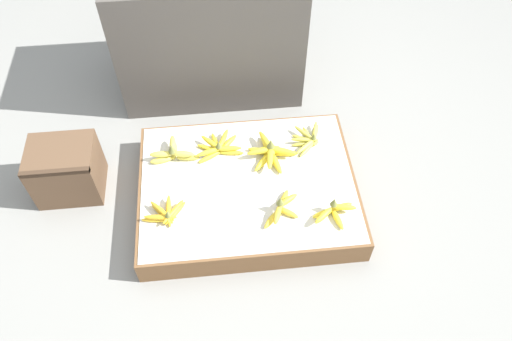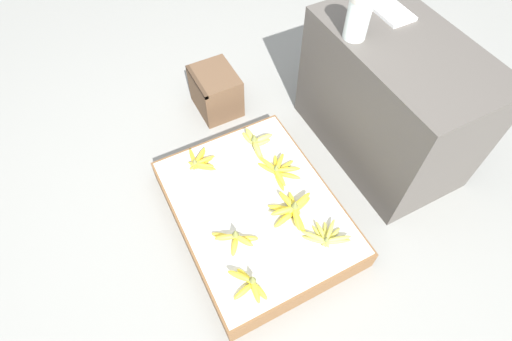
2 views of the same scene
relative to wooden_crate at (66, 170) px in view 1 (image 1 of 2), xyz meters
name	(u,v)px [view 1 (image 1 of 2)]	position (x,y,z in m)	size (l,w,h in m)	color
ground_plane	(248,199)	(0.88, -0.16, -0.15)	(10.00, 10.00, 0.00)	gray
display_platform	(248,190)	(0.88, -0.16, -0.07)	(1.05, 0.81, 0.14)	brown
back_vendor_table	(209,28)	(0.75, 0.75, 0.23)	(1.00, 0.57, 0.76)	#4C4742
wooden_crate	(66,170)	(0.00, 0.00, 0.00)	(0.32, 0.26, 0.29)	brown
banana_bunch_front_left	(166,214)	(0.49, -0.32, 0.02)	(0.21, 0.16, 0.08)	gold
banana_bunch_front_midright	(281,208)	(1.02, -0.35, 0.03)	(0.19, 0.21, 0.10)	gold
banana_bunch_front_right	(334,211)	(1.25, -0.39, 0.03)	(0.21, 0.15, 0.10)	yellow
banana_bunch_middle_left	(173,153)	(0.53, 0.03, 0.04)	(0.25, 0.15, 0.11)	#DBCC4C
banana_bunch_middle_midleft	(218,147)	(0.75, 0.05, 0.03)	(0.24, 0.20, 0.09)	yellow
banana_bunch_middle_midright	(270,152)	(1.01, -0.01, 0.03)	(0.26, 0.26, 0.11)	yellow
banana_bunch_middle_right	(308,139)	(1.21, 0.06, 0.02)	(0.17, 0.22, 0.08)	gold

